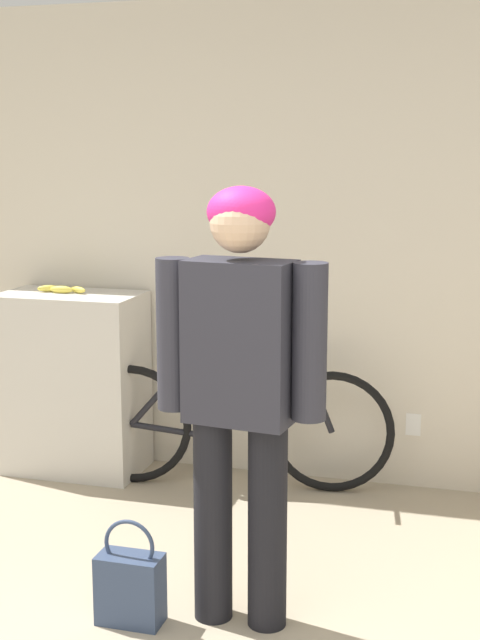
{
  "coord_description": "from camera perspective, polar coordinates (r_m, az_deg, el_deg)",
  "views": [
    {
      "loc": [
        0.9,
        -1.9,
        1.8
      ],
      "look_at": [
        0.03,
        1.17,
        1.19
      ],
      "focal_mm": 50.0,
      "sensor_mm": 36.0,
      "label": 1
    }
  ],
  "objects": [
    {
      "name": "side_shelf",
      "position": [
        5.14,
        -10.64,
        -3.95
      ],
      "size": [
        0.78,
        0.45,
        1.02
      ],
      "color": "beige",
      "rests_on": "ground_plane"
    },
    {
      "name": "wall_back",
      "position": [
        4.83,
        4.95,
        4.77
      ],
      "size": [
        8.0,
        0.07,
        2.6
      ],
      "color": "beige",
      "rests_on": "ground_plane"
    },
    {
      "name": "handbag",
      "position": [
        3.61,
        -7.04,
        -16.54
      ],
      "size": [
        0.25,
        0.14,
        0.42
      ],
      "color": "#334260",
      "rests_on": "ground_plane"
    },
    {
      "name": "person",
      "position": [
        3.3,
        0.01,
        -3.51
      ],
      "size": [
        0.65,
        0.26,
        1.68
      ],
      "rotation": [
        0.0,
        0.0,
        -0.12
      ],
      "color": "black",
      "rests_on": "ground_plane"
    },
    {
      "name": "bicycle",
      "position": [
        4.83,
        -0.65,
        -6.65
      ],
      "size": [
        1.74,
        0.46,
        0.74
      ],
      "rotation": [
        0.0,
        0.0,
        0.15
      ],
      "color": "black",
      "rests_on": "ground_plane"
    },
    {
      "name": "banana",
      "position": [
        5.07,
        -11.35,
        1.95
      ],
      "size": [
        0.31,
        0.09,
        0.04
      ],
      "color": "#EAD64C",
      "rests_on": "side_shelf"
    }
  ]
}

